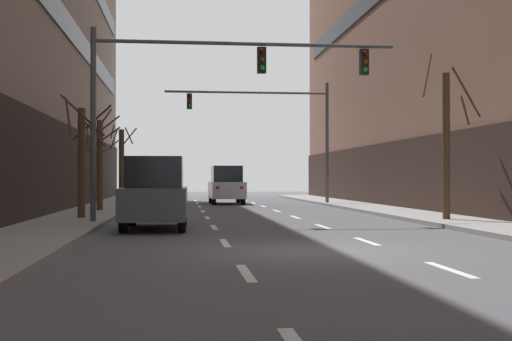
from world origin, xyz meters
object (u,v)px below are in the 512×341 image
car_driving_1 (155,193)px  street_tree_1 (121,163)px  car_driving_0 (226,185)px  traffic_signal_1 (279,120)px  street_tree_0 (100,160)px  street_tree_2 (447,141)px  traffic_signal_0 (205,81)px  street_tree_3 (82,159)px  taxi_driving_2 (163,193)px

car_driving_1 → street_tree_1: bearing=97.5°
car_driving_0 → car_driving_1: car_driving_0 is taller
traffic_signal_1 → street_tree_0: bearing=-138.7°
street_tree_1 → street_tree_2: street_tree_2 is taller
traffic_signal_1 → street_tree_1: traffic_signal_1 is taller
traffic_signal_1 → street_tree_1: 9.60m
car_driving_1 → traffic_signal_0: traffic_signal_0 is taller
street_tree_2 → street_tree_3: bearing=169.5°
taxi_driving_2 → traffic_signal_1: traffic_signal_1 is taller
traffic_signal_1 → street_tree_0: 11.95m
car_driving_0 → street_tree_0: street_tree_0 is taller
traffic_signal_1 → street_tree_2: traffic_signal_1 is taller
car_driving_0 → street_tree_1: size_ratio=1.02×
traffic_signal_0 → traffic_signal_1: size_ratio=1.09×
street_tree_0 → street_tree_2: 14.40m
traffic_signal_1 → car_driving_1: bearing=-109.9°
traffic_signal_1 → street_tree_0: size_ratio=2.08×
car_driving_1 → traffic_signal_1: traffic_signal_1 is taller
street_tree_1 → street_tree_2: 22.15m
car_driving_0 → street_tree_0: 11.79m
street_tree_0 → traffic_signal_0: bearing=-61.1°
traffic_signal_0 → car_driving_1: bearing=-131.2°
car_driving_1 → traffic_signal_1: 18.40m
car_driving_0 → traffic_signal_0: bearing=-96.2°
traffic_signal_0 → street_tree_1: 18.94m
car_driving_0 → taxi_driving_2: size_ratio=1.05×
car_driving_0 → taxi_driving_2: (-3.47, -7.19, -0.29)m
car_driving_1 → street_tree_1: street_tree_1 is taller
car_driving_1 → street_tree_2: (9.47, 1.52, 1.66)m
car_driving_0 → street_tree_0: bearing=-121.1°
car_driving_1 → street_tree_3: street_tree_3 is taller
taxi_driving_2 → street_tree_0: size_ratio=0.99×
street_tree_2 → street_tree_3: size_ratio=1.35×
street_tree_1 → street_tree_2: size_ratio=0.80×
car_driving_0 → street_tree_3: street_tree_3 is taller
car_driving_1 → taxi_driving_2: car_driving_1 is taller
car_driving_0 → street_tree_3: bearing=-111.2°
street_tree_2 → street_tree_1: bearing=123.2°
street_tree_1 → street_tree_2: bearing=-56.8°
street_tree_1 → street_tree_3: (0.02, -16.29, -0.20)m
car_driving_0 → traffic_signal_1: (2.73, -2.33, 3.58)m
taxi_driving_2 → street_tree_1: street_tree_1 is taller
car_driving_0 → street_tree_1: street_tree_1 is taller
traffic_signal_1 → street_tree_0: (-8.79, -7.72, -2.43)m
car_driving_0 → street_tree_2: bearing=-71.1°
traffic_signal_0 → traffic_signal_1: bearing=73.1°
car_driving_0 → street_tree_1: (-6.06, 0.75, 1.27)m
taxi_driving_2 → street_tree_0: (-2.59, -2.86, 1.45)m
car_driving_0 → taxi_driving_2: 7.99m
street_tree_0 → traffic_signal_1: bearing=41.3°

